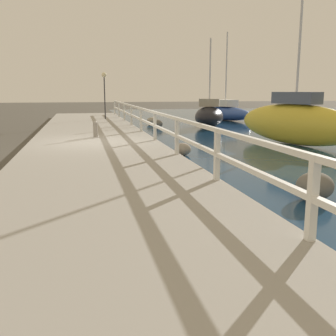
% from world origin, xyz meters
% --- Properties ---
extents(ground_plane, '(120.00, 120.00, 0.00)m').
position_xyz_m(ground_plane, '(0.00, 0.00, 0.00)').
color(ground_plane, '#4C473D').
extents(dock_walkway, '(4.41, 36.00, 0.31)m').
position_xyz_m(dock_walkway, '(0.00, 0.00, 0.16)').
color(dock_walkway, '#9E998E').
rests_on(dock_walkway, ground).
extents(railing, '(0.10, 32.50, 1.01)m').
position_xyz_m(railing, '(2.10, 0.00, 1.00)').
color(railing, white).
rests_on(railing, dock_walkway).
extents(boulder_far_strip, '(0.54, 0.48, 0.40)m').
position_xyz_m(boulder_far_strip, '(2.69, -1.64, 0.20)').
color(boulder_far_strip, gray).
rests_on(boulder_far_strip, ground).
extents(boulder_mid_strip, '(0.62, 0.56, 0.46)m').
position_xyz_m(boulder_mid_strip, '(3.74, 7.96, 0.23)').
color(boulder_mid_strip, '#666056').
rests_on(boulder_mid_strip, ground).
extents(boulder_downstream, '(0.61, 0.54, 0.45)m').
position_xyz_m(boulder_downstream, '(3.78, 9.95, 0.23)').
color(boulder_downstream, gray).
rests_on(boulder_downstream, ground).
extents(boulder_water_edge, '(0.71, 0.64, 0.53)m').
position_xyz_m(boulder_water_edge, '(3.79, -7.20, 0.27)').
color(boulder_water_edge, '#666056').
rests_on(boulder_water_edge, ground).
extents(mooring_bollard, '(0.17, 0.17, 0.60)m').
position_xyz_m(mooring_bollard, '(0.09, 1.40, 0.61)').
color(mooring_bollard, gray).
rests_on(mooring_bollard, dock_walkway).
extents(dock_lamp, '(0.30, 0.30, 2.82)m').
position_xyz_m(dock_lamp, '(1.07, 11.11, 2.53)').
color(dock_lamp, '#2D2D33').
rests_on(dock_lamp, dock_walkway).
extents(sailboat_blue, '(2.68, 5.53, 5.90)m').
position_xyz_m(sailboat_blue, '(9.45, 12.49, 0.57)').
color(sailboat_blue, '#2D4C9E').
rests_on(sailboat_blue, water_surface).
extents(sailboat_black, '(2.64, 3.52, 4.83)m').
position_xyz_m(sailboat_black, '(6.63, 7.58, 0.65)').
color(sailboat_black, black).
rests_on(sailboat_black, water_surface).
extents(sailboat_yellow, '(2.51, 5.85, 7.04)m').
position_xyz_m(sailboat_yellow, '(7.49, -0.06, 0.86)').
color(sailboat_yellow, gold).
rests_on(sailboat_yellow, water_surface).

